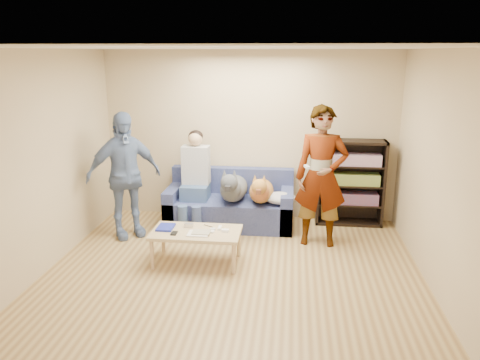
# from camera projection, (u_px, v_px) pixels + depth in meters

# --- Properties ---
(ground) EXTENTS (5.00, 5.00, 0.00)m
(ground) POSITION_uv_depth(u_px,v_px,m) (228.00, 291.00, 5.18)
(ground) COLOR olive
(ground) RESTS_ON ground
(ceiling) EXTENTS (5.00, 5.00, 0.00)m
(ceiling) POSITION_uv_depth(u_px,v_px,m) (226.00, 48.00, 4.49)
(ceiling) COLOR white
(ceiling) RESTS_ON ground
(wall_back) EXTENTS (4.50, 0.00, 4.50)m
(wall_back) POSITION_uv_depth(u_px,v_px,m) (250.00, 136.00, 7.23)
(wall_back) COLOR tan
(wall_back) RESTS_ON ground
(wall_front) EXTENTS (4.50, 0.00, 4.50)m
(wall_front) POSITION_uv_depth(u_px,v_px,m) (160.00, 302.00, 2.44)
(wall_front) COLOR tan
(wall_front) RESTS_ON ground
(wall_left) EXTENTS (0.00, 5.00, 5.00)m
(wall_left) POSITION_uv_depth(u_px,v_px,m) (22.00, 172.00, 5.08)
(wall_left) COLOR tan
(wall_left) RESTS_ON ground
(wall_right) EXTENTS (0.00, 5.00, 5.00)m
(wall_right) POSITION_uv_depth(u_px,v_px,m) (453.00, 185.00, 4.59)
(wall_right) COLOR tan
(wall_right) RESTS_ON ground
(blanket) EXTENTS (0.46, 0.39, 0.16)m
(blanket) POSITION_uv_depth(u_px,v_px,m) (280.00, 198.00, 6.79)
(blanket) COLOR #AEAEB3
(blanket) RESTS_ON sofa
(person_standing_right) EXTENTS (0.71, 0.48, 1.90)m
(person_standing_right) POSITION_uv_depth(u_px,v_px,m) (321.00, 177.00, 6.24)
(person_standing_right) COLOR gray
(person_standing_right) RESTS_ON ground
(person_standing_left) EXTENTS (1.10, 0.98, 1.79)m
(person_standing_left) POSITION_uv_depth(u_px,v_px,m) (124.00, 175.00, 6.52)
(person_standing_left) COLOR #6C79AD
(person_standing_left) RESTS_ON ground
(held_controller) EXTENTS (0.08, 0.14, 0.03)m
(held_controller) POSITION_uv_depth(u_px,v_px,m) (307.00, 167.00, 6.02)
(held_controller) COLOR white
(held_controller) RESTS_ON person_standing_right
(notebook_blue) EXTENTS (0.20, 0.26, 0.03)m
(notebook_blue) POSITION_uv_depth(u_px,v_px,m) (166.00, 227.00, 5.87)
(notebook_blue) COLOR #1C279B
(notebook_blue) RESTS_ON coffee_table
(papers) EXTENTS (0.26, 0.20, 0.02)m
(papers) POSITION_uv_depth(u_px,v_px,m) (199.00, 234.00, 5.68)
(papers) COLOR white
(papers) RESTS_ON coffee_table
(magazine) EXTENTS (0.22, 0.17, 0.01)m
(magazine) POSITION_uv_depth(u_px,v_px,m) (201.00, 232.00, 5.69)
(magazine) COLOR #A99F87
(magazine) RESTS_ON coffee_table
(camera_silver) EXTENTS (0.11, 0.06, 0.05)m
(camera_silver) POSITION_uv_depth(u_px,v_px,m) (189.00, 225.00, 5.90)
(camera_silver) COLOR #BDBCC1
(camera_silver) RESTS_ON coffee_table
(controller_a) EXTENTS (0.04, 0.13, 0.03)m
(controller_a) POSITION_uv_depth(u_px,v_px,m) (220.00, 228.00, 5.84)
(controller_a) COLOR white
(controller_a) RESTS_ON coffee_table
(controller_b) EXTENTS (0.09, 0.06, 0.03)m
(controller_b) POSITION_uv_depth(u_px,v_px,m) (225.00, 230.00, 5.76)
(controller_b) COLOR white
(controller_b) RESTS_ON coffee_table
(headphone_cup_a) EXTENTS (0.07, 0.07, 0.02)m
(headphone_cup_a) POSITION_uv_depth(u_px,v_px,m) (212.00, 232.00, 5.74)
(headphone_cup_a) COLOR white
(headphone_cup_a) RESTS_ON coffee_table
(headphone_cup_b) EXTENTS (0.07, 0.07, 0.02)m
(headphone_cup_b) POSITION_uv_depth(u_px,v_px,m) (213.00, 229.00, 5.82)
(headphone_cup_b) COLOR silver
(headphone_cup_b) RESTS_ON coffee_table
(pen_orange) EXTENTS (0.13, 0.06, 0.01)m
(pen_orange) POSITION_uv_depth(u_px,v_px,m) (192.00, 235.00, 5.63)
(pen_orange) COLOR #C55E1B
(pen_orange) RESTS_ON coffee_table
(pen_black) EXTENTS (0.13, 0.08, 0.01)m
(pen_black) POSITION_uv_depth(u_px,v_px,m) (208.00, 226.00, 5.94)
(pen_black) COLOR black
(pen_black) RESTS_ON coffee_table
(wallet) EXTENTS (0.07, 0.12, 0.02)m
(wallet) POSITION_uv_depth(u_px,v_px,m) (174.00, 233.00, 5.69)
(wallet) COLOR black
(wallet) RESTS_ON coffee_table
(sofa) EXTENTS (1.90, 0.85, 0.82)m
(sofa) POSITION_uv_depth(u_px,v_px,m) (230.00, 206.00, 7.14)
(sofa) COLOR #515B93
(sofa) RESTS_ON ground
(person_seated) EXTENTS (0.40, 0.73, 1.47)m
(person_seated) POSITION_uv_depth(u_px,v_px,m) (195.00, 176.00, 6.95)
(person_seated) COLOR #3D5F87
(person_seated) RESTS_ON sofa
(dog_gray) EXTENTS (0.40, 1.24, 0.58)m
(dog_gray) POSITION_uv_depth(u_px,v_px,m) (233.00, 188.00, 6.86)
(dog_gray) COLOR #51535B
(dog_gray) RESTS_ON sofa
(dog_tan) EXTENTS (0.35, 1.14, 0.51)m
(dog_tan) POSITION_uv_depth(u_px,v_px,m) (261.00, 191.00, 6.81)
(dog_tan) COLOR #A77033
(dog_tan) RESTS_ON sofa
(coffee_table) EXTENTS (1.10, 0.60, 0.42)m
(coffee_table) POSITION_uv_depth(u_px,v_px,m) (196.00, 234.00, 5.80)
(coffee_table) COLOR #D7B584
(coffee_table) RESTS_ON ground
(bookshelf) EXTENTS (1.00, 0.34, 1.30)m
(bookshelf) POSITION_uv_depth(u_px,v_px,m) (350.00, 181.00, 7.06)
(bookshelf) COLOR black
(bookshelf) RESTS_ON ground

